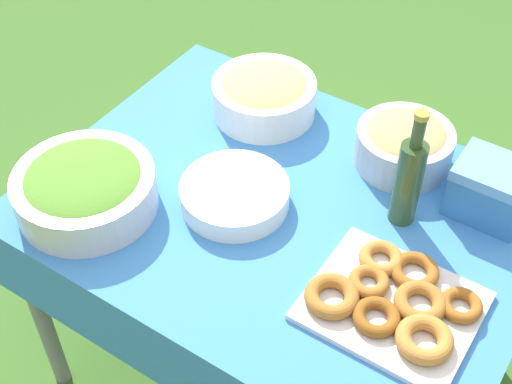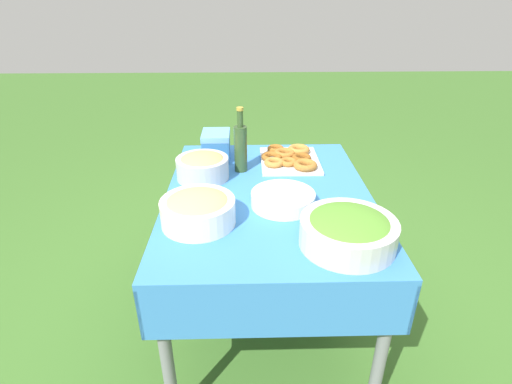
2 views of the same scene
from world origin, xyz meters
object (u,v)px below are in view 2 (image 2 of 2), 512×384
salad_bowl (348,230)px  donut_platter (289,158)px  cooler_box (216,145)px  olive_oil_bottle (241,147)px  plate_stack (283,199)px  bread_bowl (202,166)px  pasta_bowl (198,209)px

salad_bowl → donut_platter: bearing=-170.2°
salad_bowl → cooler_box: (-0.85, -0.53, 0.01)m
olive_oil_bottle → plate_stack: bearing=26.3°
donut_platter → bread_bowl: 0.49m
donut_platter → bread_bowl: size_ratio=1.49×
pasta_bowl → plate_stack: 0.38m
pasta_bowl → bread_bowl: size_ratio=1.16×
plate_stack → olive_oil_bottle: (-0.38, -0.19, 0.10)m
olive_oil_bottle → bread_bowl: 0.22m
donut_platter → olive_oil_bottle: olive_oil_bottle is taller
plate_stack → olive_oil_bottle: olive_oil_bottle is taller
salad_bowl → plate_stack: size_ratio=1.28×
olive_oil_bottle → pasta_bowl: bearing=-18.0°
donut_platter → olive_oil_bottle: bearing=-68.6°
olive_oil_bottle → cooler_box: 0.22m
olive_oil_bottle → cooler_box: bearing=-140.8°
donut_platter → plate_stack: bearing=-9.1°
plate_stack → olive_oil_bottle: size_ratio=0.84×
plate_stack → olive_oil_bottle: 0.43m
donut_platter → olive_oil_bottle: 0.30m
olive_oil_bottle → bread_bowl: bearing=-65.2°
donut_platter → plate_stack: plate_stack is taller
donut_platter → bread_bowl: (0.19, -0.45, 0.04)m
plate_stack → olive_oil_bottle: bearing=-153.7°
salad_bowl → olive_oil_bottle: size_ratio=1.07×
cooler_box → salad_bowl: bearing=32.2°
cooler_box → donut_platter: bearing=80.8°
salad_bowl → donut_platter: 0.80m
bread_bowl → olive_oil_bottle: bearing=114.8°
olive_oil_bottle → bread_bowl: (0.09, -0.19, -0.07)m
donut_platter → plate_stack: (0.48, -0.08, 0.01)m
salad_bowl → pasta_bowl: same height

